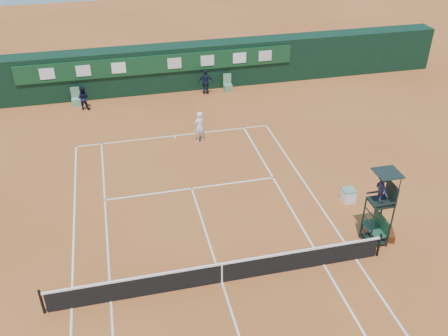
% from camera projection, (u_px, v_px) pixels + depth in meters
% --- Properties ---
extents(ground, '(90.00, 90.00, 0.00)m').
position_uv_depth(ground, '(222.00, 282.00, 18.77)').
color(ground, '#B45D2A').
rests_on(ground, ground).
extents(court_lines, '(11.05, 23.85, 0.01)m').
position_uv_depth(court_lines, '(222.00, 282.00, 18.77)').
color(court_lines, silver).
rests_on(court_lines, ground).
extents(tennis_net, '(12.90, 0.10, 1.10)m').
position_uv_depth(tennis_net, '(222.00, 272.00, 18.50)').
color(tennis_net, black).
rests_on(tennis_net, ground).
extents(back_wall, '(40.00, 1.65, 3.00)m').
position_uv_depth(back_wall, '(158.00, 69.00, 33.40)').
color(back_wall, black).
rests_on(back_wall, ground).
extents(linesman_chair_left, '(0.55, 0.50, 1.15)m').
position_uv_depth(linesman_chair_left, '(76.00, 100.00, 31.92)').
color(linesman_chair_left, '#639874').
rests_on(linesman_chair_left, ground).
extents(linesman_chair_right, '(0.55, 0.50, 1.15)m').
position_uv_depth(linesman_chair_right, '(228.00, 86.00, 33.88)').
color(linesman_chair_right, '#5A8A60').
rests_on(linesman_chair_right, ground).
extents(umpire_chair, '(0.96, 0.95, 3.42)m').
position_uv_depth(umpire_chair, '(382.00, 193.00, 19.43)').
color(umpire_chair, black).
rests_on(umpire_chair, ground).
extents(player_bench, '(0.56, 1.20, 1.10)m').
position_uv_depth(player_bench, '(377.00, 226.00, 20.68)').
color(player_bench, '#1A412D').
rests_on(player_bench, ground).
extents(tennis_bag, '(0.66, 0.96, 0.33)m').
position_uv_depth(tennis_bag, '(388.00, 234.00, 20.92)').
color(tennis_bag, black).
rests_on(tennis_bag, ground).
extents(cooler, '(0.57, 0.57, 0.65)m').
position_uv_depth(cooler, '(348.00, 195.00, 23.02)').
color(cooler, white).
rests_on(cooler, ground).
extents(tennis_ball, '(0.06, 0.06, 0.06)m').
position_uv_depth(tennis_ball, '(235.00, 189.00, 23.96)').
color(tennis_ball, '#C9EF37').
rests_on(tennis_ball, ground).
extents(player, '(0.78, 0.66, 1.82)m').
position_uv_depth(player, '(199.00, 127.00, 27.53)').
color(player, white).
rests_on(player, ground).
extents(ball_kid_left, '(0.87, 0.76, 1.52)m').
position_uv_depth(ball_kid_left, '(83.00, 98.00, 31.16)').
color(ball_kid_left, black).
rests_on(ball_kid_left, ground).
extents(ball_kid_right, '(1.06, 0.60, 1.70)m').
position_uv_depth(ball_kid_right, '(206.00, 82.00, 33.10)').
color(ball_kid_right, black).
rests_on(ball_kid_right, ground).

